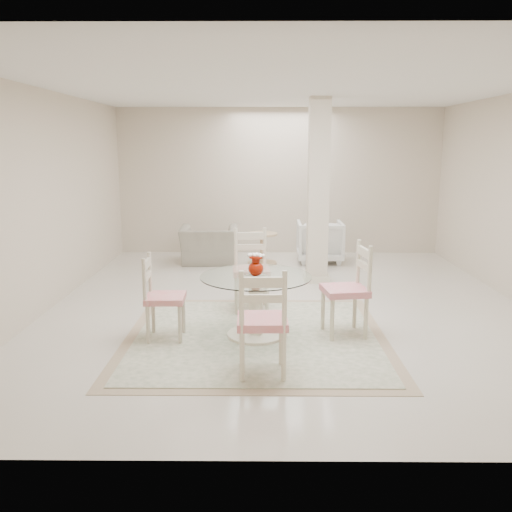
{
  "coord_description": "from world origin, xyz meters",
  "views": [
    {
      "loc": [
        -0.35,
        -6.7,
        2.03
      ],
      "look_at": [
        -0.4,
        -0.97,
        0.85
      ],
      "focal_mm": 38.0,
      "sensor_mm": 36.0,
      "label": 1
    }
  ],
  "objects_px": {
    "dining_table": "(256,306)",
    "dining_chair_east": "(351,283)",
    "column": "(318,192)",
    "dining_chair_west": "(159,291)",
    "dining_chair_north": "(251,263)",
    "dining_chair_south": "(263,315)",
    "recliner_taupe": "(209,245)",
    "side_table": "(262,250)",
    "armchair_white": "(320,241)",
    "red_vase": "(256,265)"
  },
  "relations": [
    {
      "from": "column",
      "to": "side_table",
      "type": "relative_size",
      "value": 4.95
    },
    {
      "from": "column",
      "to": "dining_table",
      "type": "xyz_separation_m",
      "value": [
        -0.9,
        -2.47,
        -1.0
      ]
    },
    {
      "from": "recliner_taupe",
      "to": "armchair_white",
      "type": "height_order",
      "value": "armchair_white"
    },
    {
      "from": "red_vase",
      "to": "side_table",
      "type": "bearing_deg",
      "value": 88.8
    },
    {
      "from": "dining_chair_east",
      "to": "side_table",
      "type": "height_order",
      "value": "dining_chair_east"
    },
    {
      "from": "dining_chair_west",
      "to": "dining_chair_south",
      "type": "bearing_deg",
      "value": -132.88
    },
    {
      "from": "dining_chair_west",
      "to": "column",
      "type": "bearing_deg",
      "value": -38.42
    },
    {
      "from": "dining_chair_east",
      "to": "dining_chair_north",
      "type": "bearing_deg",
      "value": -139.53
    },
    {
      "from": "dining_chair_west",
      "to": "dining_chair_south",
      "type": "height_order",
      "value": "dining_chair_south"
    },
    {
      "from": "dining_chair_east",
      "to": "armchair_white",
      "type": "bearing_deg",
      "value": 170.28
    },
    {
      "from": "dining_chair_west",
      "to": "dining_chair_east",
      "type": "bearing_deg",
      "value": -87.44
    },
    {
      "from": "dining_table",
      "to": "dining_chair_east",
      "type": "bearing_deg",
      "value": 4.31
    },
    {
      "from": "red_vase",
      "to": "side_table",
      "type": "xyz_separation_m",
      "value": [
        0.08,
        3.62,
        -0.54
      ]
    },
    {
      "from": "dining_table",
      "to": "red_vase",
      "type": "bearing_deg",
      "value": 84.29
    },
    {
      "from": "red_vase",
      "to": "dining_chair_east",
      "type": "distance_m",
      "value": 1.04
    },
    {
      "from": "dining_table",
      "to": "dining_chair_west",
      "type": "height_order",
      "value": "dining_chair_west"
    },
    {
      "from": "dining_chair_east",
      "to": "recliner_taupe",
      "type": "bearing_deg",
      "value": -161.58
    },
    {
      "from": "red_vase",
      "to": "dining_chair_east",
      "type": "xyz_separation_m",
      "value": [
        1.02,
        0.07,
        -0.21
      ]
    },
    {
      "from": "red_vase",
      "to": "dining_chair_west",
      "type": "distance_m",
      "value": 1.05
    },
    {
      "from": "column",
      "to": "dining_chair_west",
      "type": "distance_m",
      "value": 3.28
    },
    {
      "from": "red_vase",
      "to": "dining_chair_north",
      "type": "distance_m",
      "value": 1.04
    },
    {
      "from": "recliner_taupe",
      "to": "side_table",
      "type": "distance_m",
      "value": 0.93
    },
    {
      "from": "dining_chair_west",
      "to": "dining_chair_south",
      "type": "distance_m",
      "value": 1.44
    },
    {
      "from": "dining_chair_east",
      "to": "column",
      "type": "bearing_deg",
      "value": 174.29
    },
    {
      "from": "dining_chair_west",
      "to": "dining_chair_north",
      "type": "bearing_deg",
      "value": -42.41
    },
    {
      "from": "column",
      "to": "dining_table",
      "type": "bearing_deg",
      "value": -109.91
    },
    {
      "from": "dining_chair_west",
      "to": "side_table",
      "type": "relative_size",
      "value": 1.84
    },
    {
      "from": "red_vase",
      "to": "dining_chair_west",
      "type": "height_order",
      "value": "dining_chair_west"
    },
    {
      "from": "dining_chair_north",
      "to": "dining_chair_south",
      "type": "height_order",
      "value": "dining_chair_north"
    },
    {
      "from": "column",
      "to": "dining_table",
      "type": "distance_m",
      "value": 2.82
    },
    {
      "from": "dining_chair_south",
      "to": "armchair_white",
      "type": "height_order",
      "value": "dining_chair_south"
    },
    {
      "from": "red_vase",
      "to": "recliner_taupe",
      "type": "xyz_separation_m",
      "value": [
        -0.84,
        3.72,
        -0.47
      ]
    },
    {
      "from": "dining_chair_north",
      "to": "recliner_taupe",
      "type": "bearing_deg",
      "value": 102.11
    },
    {
      "from": "red_vase",
      "to": "armchair_white",
      "type": "height_order",
      "value": "red_vase"
    },
    {
      "from": "red_vase",
      "to": "side_table",
      "type": "relative_size",
      "value": 0.45
    },
    {
      "from": "recliner_taupe",
      "to": "side_table",
      "type": "xyz_separation_m",
      "value": [
        0.92,
        -0.1,
        -0.07
      ]
    },
    {
      "from": "side_table",
      "to": "dining_chair_east",
      "type": "bearing_deg",
      "value": -75.08
    },
    {
      "from": "dining_table",
      "to": "dining_chair_east",
      "type": "height_order",
      "value": "dining_chair_east"
    },
    {
      "from": "dining_table",
      "to": "dining_chair_north",
      "type": "xyz_separation_m",
      "value": [
        -0.07,
        1.02,
        0.24
      ]
    },
    {
      "from": "dining_table",
      "to": "armchair_white",
      "type": "height_order",
      "value": "armchair_white"
    },
    {
      "from": "dining_chair_north",
      "to": "side_table",
      "type": "xyz_separation_m",
      "value": [
        0.15,
        2.6,
        -0.33
      ]
    },
    {
      "from": "column",
      "to": "dining_chair_west",
      "type": "xyz_separation_m",
      "value": [
        -1.91,
        -2.54,
        -0.82
      ]
    },
    {
      "from": "armchair_white",
      "to": "recliner_taupe",
      "type": "bearing_deg",
      "value": 4.25
    },
    {
      "from": "dining_chair_west",
      "to": "recliner_taupe",
      "type": "relative_size",
      "value": 1.02
    },
    {
      "from": "column",
      "to": "dining_chair_west",
      "type": "relative_size",
      "value": 2.69
    },
    {
      "from": "dining_table",
      "to": "dining_chair_south",
      "type": "bearing_deg",
      "value": -86.2
    },
    {
      "from": "dining_chair_north",
      "to": "dining_chair_west",
      "type": "relative_size",
      "value": 1.11
    },
    {
      "from": "column",
      "to": "side_table",
      "type": "distance_m",
      "value": 1.79
    },
    {
      "from": "dining_chair_north",
      "to": "side_table",
      "type": "bearing_deg",
      "value": 82.9
    },
    {
      "from": "dining_table",
      "to": "red_vase",
      "type": "xyz_separation_m",
      "value": [
        0.0,
        0.0,
        0.45
      ]
    }
  ]
}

